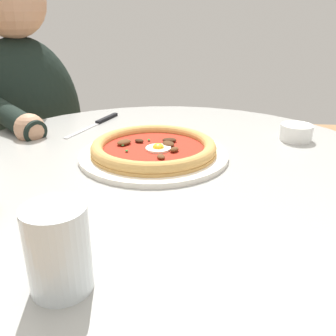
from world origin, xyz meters
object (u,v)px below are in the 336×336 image
dining_table (167,223)px  pizza_on_plate (154,150)px  cafe_chair_diner (17,163)px  water_glass (59,254)px  diner_person (36,179)px  ramekin_capers (296,132)px  steak_knife (100,122)px

dining_table → pizza_on_plate: size_ratio=3.09×
cafe_chair_diner → water_glass: bearing=29.8°
dining_table → diner_person: (-0.42, -0.47, -0.11)m
pizza_on_plate → cafe_chair_diner: cafe_chair_diner is taller
pizza_on_plate → ramekin_capers: bearing=114.0°
pizza_on_plate → steak_knife: bearing=-144.4°
dining_table → pizza_on_plate: 0.16m
steak_knife → cafe_chair_diner: (-0.27, -0.39, -0.24)m
water_glass → diner_person: diner_person is taller
steak_knife → diner_person: size_ratio=0.19×
dining_table → pizza_on_plate: bearing=-124.3°
steak_knife → cafe_chair_diner: 0.53m
water_glass → diner_person: 0.93m
ramekin_capers → pizza_on_plate: bearing=-66.0°
steak_knife → diner_person: (-0.16, -0.28, -0.25)m
pizza_on_plate → water_glass: water_glass is taller
dining_table → steak_knife: (-0.26, -0.20, 0.14)m
dining_table → steak_knife: size_ratio=4.18×
ramekin_capers → cafe_chair_diner: size_ratio=0.08×
dining_table → cafe_chair_diner: (-0.52, -0.59, -0.09)m
steak_knife → ramekin_capers: bearing=78.1°
steak_knife → ramekin_capers: ramekin_capers is taller
water_glass → cafe_chair_diner: cafe_chair_diner is taller
ramekin_capers → steak_knife: bearing=-101.9°
water_glass → ramekin_capers: water_glass is taller
dining_table → water_glass: 0.42m
pizza_on_plate → steak_knife: size_ratio=1.35×
steak_knife → cafe_chair_diner: cafe_chair_diner is taller
diner_person → water_glass: bearing=26.8°
water_glass → cafe_chair_diner: bearing=-150.2°
dining_table → diner_person: 0.64m
water_glass → diner_person: bearing=-153.2°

